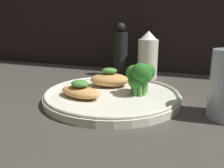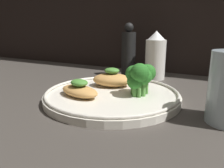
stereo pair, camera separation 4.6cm
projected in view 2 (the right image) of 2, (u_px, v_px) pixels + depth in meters
ground_plane at (112, 102)px, 46.92cm from camera, size 180.00×180.00×1.00cm
plate at (112, 95)px, 46.54cm from camera, size 28.64×28.64×2.00cm
grilled_meat_front at (80, 90)px, 44.11cm from camera, size 10.25×7.08×3.50cm
grilled_meat_middle at (112, 79)px, 51.42cm from camera, size 10.36×8.22×4.43cm
broccoli_bunch at (140, 76)px, 44.11cm from camera, size 5.79×6.75×6.87cm
sauce_bottle at (155, 56)px, 63.57cm from camera, size 5.87×5.87×13.97cm
pepper_grinder at (128, 52)px, 67.16cm from camera, size 4.29×4.29×16.26cm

